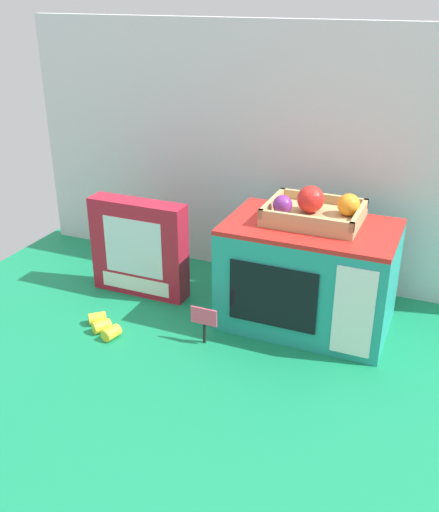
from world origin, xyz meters
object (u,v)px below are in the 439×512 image
Objects in this scene: toy_microwave at (308,275)px; loose_toy_banana at (103,326)px; cookie_set_box at (139,248)px; food_groups_crate at (315,211)px; price_sign at (204,320)px.

loose_toy_banana is (-0.47, -0.25, -0.12)m from toy_microwave.
cookie_set_box is at bearing 94.66° from loose_toy_banana.
food_groups_crate is 0.62m from loose_toy_banana.
toy_microwave is 0.17m from food_groups_crate.
price_sign is 0.82× the size of loose_toy_banana.
toy_microwave is 0.49m from cookie_set_box.
toy_microwave is 0.30m from price_sign.
toy_microwave is 4.29× the size of price_sign.
toy_microwave reaches higher than price_sign.
price_sign is at bearing -132.04° from food_groups_crate.
loose_toy_banana is (0.02, -0.23, -0.12)m from cookie_set_box.
cookie_set_box is at bearing 147.98° from price_sign.
food_groups_crate is 0.52m from cookie_set_box.
toy_microwave and cookie_set_box have the same top height.
cookie_set_box is 0.26m from loose_toy_banana.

